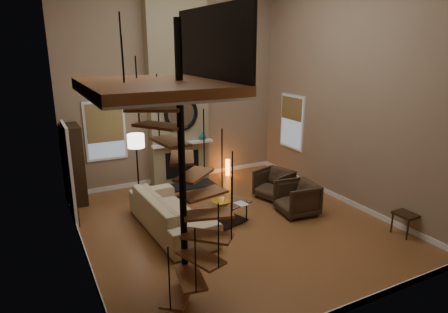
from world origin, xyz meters
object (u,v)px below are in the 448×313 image
armchair_far (300,198)px  side_chair (410,209)px  hutch (74,164)px  armchair_near (276,183)px  accent_lamp (228,167)px  sofa (171,212)px  coffee_table (222,213)px  floor_lamp (136,147)px

armchair_far → side_chair: bearing=43.1°
hutch → armchair_near: bearing=-23.6°
hutch → accent_lamp: 4.23m
hutch → sofa: bearing=-58.2°
side_chair → hutch: bearing=139.9°
coffee_table → accent_lamp: bearing=60.1°
hutch → armchair_far: 5.35m
coffee_table → side_chair: (3.18, -2.05, 0.24)m
armchair_near → sofa: bearing=-98.5°
armchair_near → armchair_far: (-0.07, -1.05, 0.00)m
armchair_far → side_chair: size_ratio=0.88×
hutch → armchair_near: hutch is taller
armchair_near → accent_lamp: armchair_near is taller
sofa → armchair_near: bearing=-83.4°
coffee_table → accent_lamp: size_ratio=2.88×
sofa → accent_lamp: bearing=-49.5°
floor_lamp → accent_lamp: size_ratio=3.65×
floor_lamp → armchair_far: bearing=-35.7°
armchair_near → coffee_table: 2.08m
accent_lamp → side_chair: side_chair is taller
sofa → armchair_far: bearing=-103.7°
coffee_table → floor_lamp: floor_lamp is taller
sofa → side_chair: size_ratio=2.67×
armchair_far → side_chair: (1.33, -1.82, 0.17)m
coffee_table → floor_lamp: 2.59m
floor_lamp → hutch: bearing=149.2°
armchair_far → accent_lamp: size_ratio=1.79×
floor_lamp → side_chair: size_ratio=1.79×
armchair_far → floor_lamp: (-3.08, 2.21, 1.06)m
hutch → side_chair: bearing=-40.1°
armchair_near → accent_lamp: bearing=170.1°
side_chair → coffee_table: bearing=147.2°
coffee_table → sofa: bearing=162.7°
hutch → armchair_far: size_ratio=2.26×
coffee_table → armchair_far: bearing=-7.2°
sofa → side_chair: 4.83m
armchair_near → armchair_far: armchair_far is taller
sofa → floor_lamp: bearing=3.9°
hutch → armchair_far: (4.40, -3.00, -0.60)m
sofa → floor_lamp: size_ratio=1.49×
hutch → floor_lamp: 1.60m
armchair_far → floor_lamp: size_ratio=0.49×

